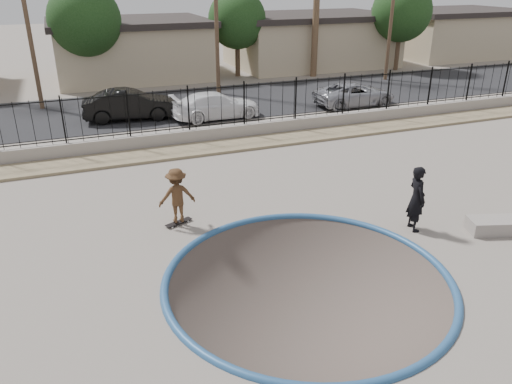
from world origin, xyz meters
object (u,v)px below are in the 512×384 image
Objects in this scene: skater at (177,199)px; skateboard at (179,222)px; car_b at (130,105)px; car_d at (355,94)px; concrete_ledge at (497,225)px; videographer at (417,199)px; car_c at (216,105)px.

skater is 0.76m from skateboard.
car_d is (11.92, -1.60, -0.11)m from car_b.
concrete_ledge is at bearing 156.50° from skater.
concrete_ledge reaches higher than skateboard.
skateboard is at bearing -89.25° from skater.
skater is 12.01m from car_b.
videographer is at bearing 154.40° from concrete_ledge.
concrete_ledge is at bearing 162.65° from car_d.
concrete_ledge is (8.33, -3.75, 0.14)m from skateboard.
car_c reaches higher than car_d.
car_b is 12.03m from car_d.
videographer is at bearing -152.50° from car_b.
car_c reaches higher than concrete_ledge.
concrete_ledge is 0.35× the size of car_d.
skateboard is (0.00, 0.00, -0.76)m from skater.
car_c is (-1.77, 13.41, -0.27)m from videographer.
car_c is (4.45, 10.67, 0.63)m from skateboard.
skater reaches higher than skateboard.
concrete_ledge is 14.94m from car_c.
skater is at bearing 155.76° from concrete_ledge.
car_c is (4.06, -1.33, -0.10)m from car_b.
videographer is 2.46m from concrete_ledge.
car_b reaches higher than car_d.
car_c is 0.98× the size of car_d.
car_b is (0.40, 12.00, 0.72)m from skateboard.
car_d is at bearing -94.79° from car_c.
videographer reaches higher than car_c.
concrete_ledge is at bearing -147.32° from car_b.
videographer is (6.22, -2.74, 0.90)m from skateboard.
skateboard is at bearing 155.76° from concrete_ledge.
skateboard is 12.03m from car_b.
skateboard is at bearing 75.43° from videographer.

